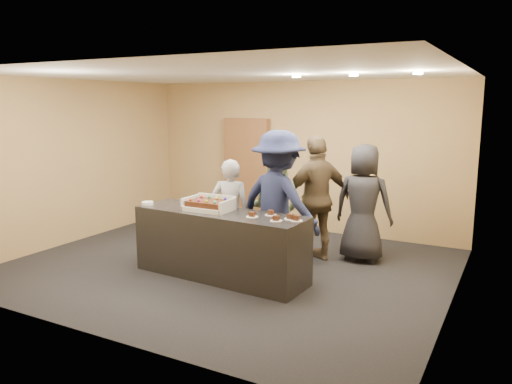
# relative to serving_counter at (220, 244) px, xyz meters

# --- Properties ---
(room) EXTENTS (6.04, 6.00, 2.70)m
(room) POSITION_rel_serving_counter_xyz_m (-0.14, 0.43, 0.90)
(room) COLOR black
(room) RESTS_ON ground
(serving_counter) EXTENTS (2.44, 0.84, 0.90)m
(serving_counter) POSITION_rel_serving_counter_xyz_m (0.00, 0.00, 0.00)
(serving_counter) COLOR black
(serving_counter) RESTS_ON floor
(storage_cabinet) EXTENTS (0.92, 0.15, 2.03)m
(storage_cabinet) POSITION_rel_serving_counter_xyz_m (-1.20, 2.84, 0.56)
(storage_cabinet) COLOR brown
(storage_cabinet) RESTS_ON floor
(cake_box) EXTENTS (0.62, 0.43, 0.18)m
(cake_box) POSITION_rel_serving_counter_xyz_m (-0.18, 0.02, 0.49)
(cake_box) COLOR white
(cake_box) RESTS_ON serving_counter
(sheet_cake) EXTENTS (0.52, 0.36, 0.11)m
(sheet_cake) POSITION_rel_serving_counter_xyz_m (-0.18, -0.00, 0.55)
(sheet_cake) COLOR #3A1A0D
(sheet_cake) RESTS_ON cake_box
(plate_stack) EXTENTS (0.17, 0.17, 0.04)m
(plate_stack) POSITION_rel_serving_counter_xyz_m (-1.15, -0.10, 0.47)
(plate_stack) COLOR white
(plate_stack) RESTS_ON serving_counter
(slice_a) EXTENTS (0.15, 0.15, 0.07)m
(slice_a) POSITION_rel_serving_counter_xyz_m (0.53, -0.08, 0.47)
(slice_a) COLOR white
(slice_a) RESTS_ON serving_counter
(slice_b) EXTENTS (0.15, 0.15, 0.07)m
(slice_b) POSITION_rel_serving_counter_xyz_m (0.69, 0.12, 0.47)
(slice_b) COLOR white
(slice_b) RESTS_ON serving_counter
(slice_c) EXTENTS (0.15, 0.15, 0.07)m
(slice_c) POSITION_rel_serving_counter_xyz_m (0.89, -0.13, 0.47)
(slice_c) COLOR white
(slice_c) RESTS_ON serving_counter
(slice_d) EXTENTS (0.15, 0.15, 0.07)m
(slice_d) POSITION_rel_serving_counter_xyz_m (1.00, 0.04, 0.47)
(slice_d) COLOR white
(slice_d) RESTS_ON serving_counter
(slice_e) EXTENTS (0.15, 0.15, 0.07)m
(slice_e) POSITION_rel_serving_counter_xyz_m (1.10, -0.01, 0.47)
(slice_e) COLOR white
(slice_e) RESTS_ON serving_counter
(person_server_grey) EXTENTS (0.65, 0.54, 1.54)m
(person_server_grey) POSITION_rel_serving_counter_xyz_m (-0.13, 0.48, 0.32)
(person_server_grey) COLOR #9F9FA4
(person_server_grey) RESTS_ON floor
(person_sage_man) EXTENTS (0.85, 0.69, 1.65)m
(person_sage_man) POSITION_rel_serving_counter_xyz_m (0.40, 0.87, 0.37)
(person_sage_man) COLOR gray
(person_sage_man) RESTS_ON floor
(person_navy_man) EXTENTS (1.39, 0.99, 1.96)m
(person_navy_man) POSITION_rel_serving_counter_xyz_m (0.59, 0.55, 0.53)
(person_navy_man) COLOR #1B2144
(person_navy_man) RESTS_ON floor
(person_brown_extra) EXTENTS (1.01, 1.15, 1.86)m
(person_brown_extra) POSITION_rel_serving_counter_xyz_m (0.86, 1.30, 0.48)
(person_brown_extra) COLOR brown
(person_brown_extra) RESTS_ON floor
(person_dark_suit) EXTENTS (0.86, 0.58, 1.74)m
(person_dark_suit) POSITION_rel_serving_counter_xyz_m (1.46, 1.62, 0.42)
(person_dark_suit) COLOR #232328
(person_dark_suit) RESTS_ON floor
(ceiling_spotlights) EXTENTS (1.72, 0.12, 0.03)m
(ceiling_spotlights) POSITION_rel_serving_counter_xyz_m (1.46, 0.93, 2.22)
(ceiling_spotlights) COLOR #FFEAC6
(ceiling_spotlights) RESTS_ON ceiling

